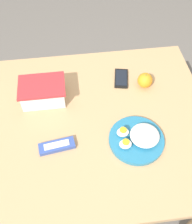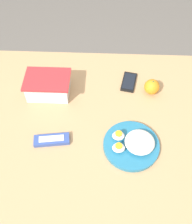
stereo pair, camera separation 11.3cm
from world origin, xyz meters
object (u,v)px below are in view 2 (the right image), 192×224
Objects in this scene: food_container at (48,86)px; candy_bar at (52,140)px; rice_plate at (133,144)px; cell_phone at (129,82)px; orange_fruit at (152,87)px.

food_container reaches higher than candy_bar.
rice_plate is 0.33m from candy_bar.
food_container is at bearing -168.24° from cell_phone.
rice_plate is (-0.10, -0.30, -0.02)m from orange_fruit.
food_container is 0.48m from orange_fruit.
rice_plate is 1.70× the size of cell_phone.
food_container is 0.39m from cell_phone.
candy_bar is (-0.43, -0.29, -0.03)m from orange_fruit.
food_container reaches higher than orange_fruit.
food_container is at bearing -177.24° from orange_fruit.
candy_bar is at bearing -79.61° from food_container.
cell_phone is at bearing 90.44° from rice_plate.
rice_plate reaches higher than candy_bar.
rice_plate is at bearing -2.11° from candy_bar.
orange_fruit is 0.32m from rice_plate.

